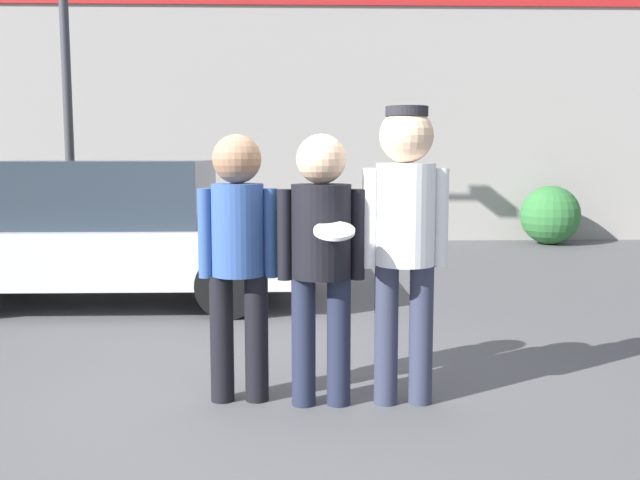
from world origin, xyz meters
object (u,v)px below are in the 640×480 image
person_right (405,224)px  person_middle_with_frisbee (321,245)px  person_left (238,245)px  parked_car_near (108,232)px  street_lamp (85,28)px  shrub (550,215)px

person_right → person_middle_with_frisbee: bearing=-178.7°
person_right → person_left: bearing=175.5°
person_middle_with_frisbee → parked_car_near: person_middle_with_frisbee is taller
person_left → person_middle_with_frisbee: bearing=-10.1°
person_middle_with_frisbee → street_lamp: (-2.91, 5.22, 2.18)m
person_right → street_lamp: 6.56m
person_right → street_lamp: bearing=123.3°
person_left → shrub: (4.79, 7.87, -0.49)m
street_lamp → shrub: size_ratio=4.97×
parked_car_near → shrub: (6.45, 4.67, -0.23)m
parked_car_near → shrub: bearing=35.9°
person_middle_with_frisbee → person_right: size_ratio=0.91×
person_middle_with_frisbee → shrub: bearing=61.8°
street_lamp → person_right: bearing=-56.7°
person_left → parked_car_near: bearing=117.5°
person_right → shrub: (3.75, 7.95, -0.63)m
person_right → shrub: 8.82m
person_left → parked_car_near: size_ratio=0.39×
person_right → parked_car_near: person_right is taller
parked_car_near → shrub: parked_car_near is taller
person_right → shrub: person_right is taller
shrub → street_lamp: bearing=-159.1°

